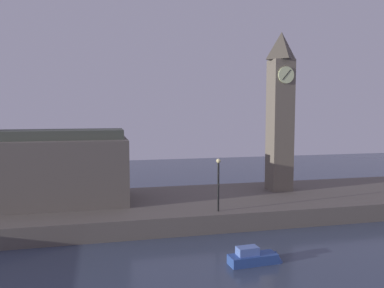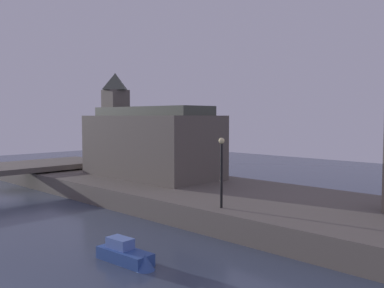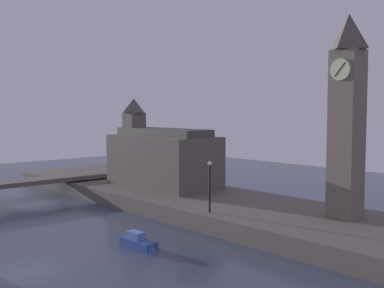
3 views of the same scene
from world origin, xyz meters
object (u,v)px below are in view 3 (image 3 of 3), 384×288
Objects in this scene: streetlamp at (210,181)px; boat_tour_blue at (141,243)px; clock_tower at (347,114)px; parliament_hall at (161,157)px.

streetlamp is 8.10m from boat_tour_blue.
boat_tour_blue is (0.34, -7.18, -3.72)m from streetlamp.
clock_tower is 18.35m from boat_tour_blue.
boat_tour_blue is at bearing -87.31° from streetlamp.
parliament_hall is at bearing -178.00° from clock_tower.
clock_tower is at bearing 37.70° from streetlamp.
boat_tour_blue is at bearing -120.54° from clock_tower.
parliament_hall is (-22.15, -0.77, -4.90)m from clock_tower.
streetlamp reaches higher than boat_tour_blue.
clock_tower reaches higher than streetlamp.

